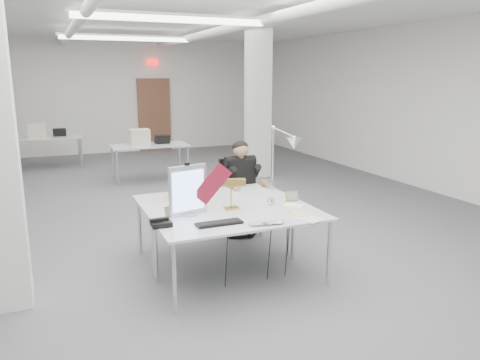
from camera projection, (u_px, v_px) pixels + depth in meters
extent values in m
cube|color=#525254|center=(180.00, 220.00, 7.31)|extent=(10.00, 14.00, 0.02)
cube|color=white|center=(173.00, 2.00, 6.60)|extent=(10.00, 14.00, 0.02)
cube|color=white|center=(111.00, 97.00, 13.26)|extent=(10.00, 0.02, 3.20)
cube|color=white|center=(434.00, 108.00, 8.85)|extent=(0.02, 14.00, 3.20)
cube|color=white|center=(258.00, 103.00, 10.15)|extent=(0.45, 0.45, 3.20)
cube|color=brown|center=(154.00, 115.00, 13.77)|extent=(0.95, 0.08, 2.10)
cube|color=red|center=(153.00, 62.00, 13.41)|extent=(0.32, 0.06, 0.16)
cylinder|color=silver|center=(85.00, 12.00, 6.19)|extent=(0.16, 13.60, 0.16)
cylinder|color=silver|center=(262.00, 21.00, 7.17)|extent=(0.16, 13.60, 0.16)
cube|color=white|center=(174.00, 19.00, 6.65)|extent=(2.80, 0.14, 0.08)
cube|color=white|center=(126.00, 39.00, 10.25)|extent=(2.80, 0.14, 0.08)
cube|color=silver|center=(242.00, 218.00, 4.90)|extent=(1.80, 0.90, 0.02)
cube|color=silver|center=(213.00, 198.00, 5.71)|extent=(1.80, 0.90, 0.02)
cube|color=silver|center=(149.00, 145.00, 9.92)|extent=(1.60, 0.80, 0.02)
cube|color=silver|center=(47.00, 138.00, 11.14)|extent=(1.60, 0.80, 0.02)
cube|color=silver|center=(188.00, 190.00, 4.92)|extent=(0.43, 0.13, 0.53)
cube|color=maroon|center=(212.00, 184.00, 4.98)|extent=(0.42, 0.10, 0.46)
cube|color=black|center=(219.00, 223.00, 4.65)|extent=(0.47, 0.16, 0.02)
imported|color=silver|center=(265.00, 225.00, 4.60)|extent=(0.33, 0.24, 0.02)
ellipsoid|color=#B7B7BC|center=(280.00, 222.00, 4.66)|extent=(0.10, 0.07, 0.04)
cube|color=black|center=(161.00, 224.00, 4.60)|extent=(0.20, 0.18, 0.05)
cube|color=#A77E48|center=(171.00, 211.00, 4.90)|extent=(0.15, 0.06, 0.11)
cube|color=#AD804A|center=(292.00, 196.00, 5.50)|extent=(0.16, 0.06, 0.12)
cylinder|color=silver|center=(271.00, 201.00, 5.34)|extent=(0.10, 0.06, 0.09)
cube|color=silver|center=(308.00, 218.00, 4.84)|extent=(0.31, 0.36, 0.01)
cube|color=#D4B77E|center=(299.00, 214.00, 5.00)|extent=(0.24, 0.29, 0.01)
cube|color=white|center=(294.00, 205.00, 5.32)|extent=(0.26, 0.26, 0.01)
cube|color=beige|center=(187.00, 184.00, 5.65)|extent=(0.36, 0.34, 0.33)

